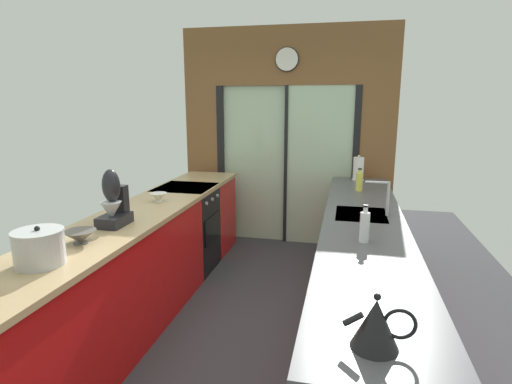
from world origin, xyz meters
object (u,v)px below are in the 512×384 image
oven_range (187,229)px  soap_bottle_far (359,181)px  soap_bottle_near (365,226)px  stand_mixer (113,204)px  kettle (376,324)px  mixing_bowl_far (159,197)px  paper_towel_roll (358,169)px  stock_pot (39,247)px  mixing_bowl_near (80,237)px

oven_range → soap_bottle_far: 1.90m
soap_bottle_near → soap_bottle_far: bearing=90.0°
stand_mixer → kettle: size_ratio=1.58×
oven_range → soap_bottle_far: bearing=6.4°
stand_mixer → soap_bottle_near: size_ratio=1.69×
mixing_bowl_far → kettle: size_ratio=0.58×
mixing_bowl_far → paper_towel_roll: 2.31m
stock_pot → soap_bottle_far: (1.78, 2.38, -0.00)m
mixing_bowl_near → paper_towel_roll: bearing=55.7°
stock_pot → soap_bottle_far: soap_bottle_far is taller
mixing_bowl_far → stand_mixer: bearing=-90.0°
mixing_bowl_far → stock_pot: 1.50m
soap_bottle_far → stock_pot: bearing=-126.8°
stand_mixer → paper_towel_roll: stand_mixer is taller
kettle → mixing_bowl_near: bearing=156.4°
mixing_bowl_near → soap_bottle_near: soap_bottle_near is taller
soap_bottle_far → paper_towel_roll: 0.59m
stand_mixer → soap_bottle_near: (1.78, 0.02, -0.06)m
mixing_bowl_far → paper_towel_roll: size_ratio=0.53×
oven_range → mixing_bowl_near: size_ratio=4.47×
paper_towel_roll → oven_range: bearing=-156.2°
mixing_bowl_far → soap_bottle_far: bearing=26.3°
mixing_bowl_far → mixing_bowl_near: bearing=-90.0°
stock_pot → stand_mixer: bearing=90.0°
paper_towel_roll → stand_mixer: bearing=-129.0°
oven_range → paper_towel_roll: paper_towel_roll is taller
mixing_bowl_far → soap_bottle_far: soap_bottle_far is taller
kettle → mixing_bowl_far: bearing=132.9°
kettle → stock_pot: bearing=166.7°
oven_range → soap_bottle_near: bearing=-37.7°
oven_range → mixing_bowl_far: mixing_bowl_far is taller
stock_pot → soap_bottle_far: bearing=53.2°
mixing_bowl_near → soap_bottle_near: 1.83m
soap_bottle_far → oven_range: bearing=-173.6°
stand_mixer → soap_bottle_near: 1.78m
mixing_bowl_near → stand_mixer: (0.00, 0.41, 0.11)m
oven_range → stock_pot: (0.02, -2.17, 0.57)m
oven_range → stand_mixer: (0.02, -1.41, 0.63)m
oven_range → soap_bottle_near: 2.34m
stand_mixer → soap_bottle_near: bearing=0.6°
soap_bottle_near → mixing_bowl_far: bearing=158.2°
mixing_bowl_near → paper_towel_roll: paper_towel_roll is taller
mixing_bowl_far → stock_pot: bearing=-90.0°
stock_pot → kettle: 1.83m
soap_bottle_near → paper_towel_roll: bearing=90.0°
mixing_bowl_near → stand_mixer: size_ratio=0.49×
kettle → soap_bottle_near: size_ratio=1.07×
kettle → paper_towel_roll: 3.39m
stock_pot → mixing_bowl_near: bearing=90.0°
stand_mixer → kettle: stand_mixer is taller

